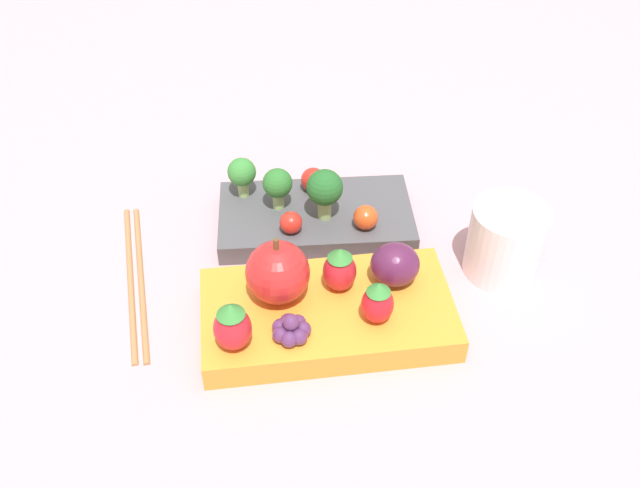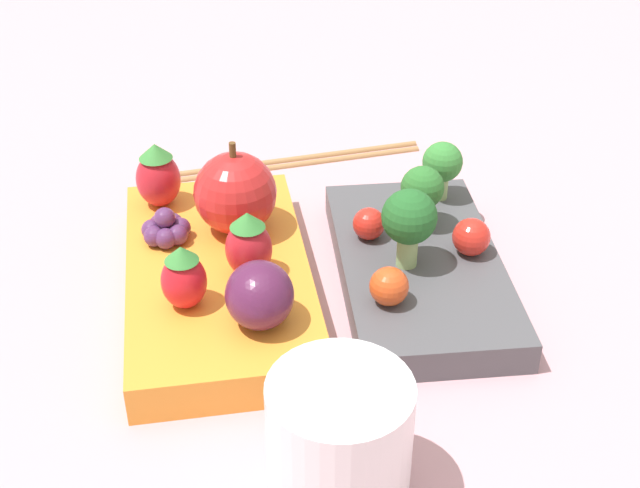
% 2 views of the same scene
% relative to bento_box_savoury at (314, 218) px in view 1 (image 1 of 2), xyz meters
% --- Properties ---
extents(ground_plane, '(4.00, 4.00, 0.00)m').
position_rel_bento_box_savoury_xyz_m(ground_plane, '(0.00, -0.06, -0.01)').
color(ground_plane, '#C6939E').
extents(bento_box_savoury, '(0.20, 0.11, 0.02)m').
position_rel_bento_box_savoury_xyz_m(bento_box_savoury, '(0.00, 0.00, 0.00)').
color(bento_box_savoury, '#4C4C51').
rests_on(bento_box_savoury, ground_plane).
extents(bento_box_fruit, '(0.23, 0.13, 0.03)m').
position_rel_bento_box_savoury_xyz_m(bento_box_fruit, '(0.00, -0.13, 0.00)').
color(bento_box_fruit, orange).
rests_on(bento_box_fruit, ground_plane).
extents(broccoli_floret_0, '(0.03, 0.03, 0.05)m').
position_rel_bento_box_savoury_xyz_m(broccoli_floret_0, '(-0.04, 0.01, 0.04)').
color(broccoli_floret_0, '#93B770').
rests_on(broccoli_floret_0, bento_box_savoury).
extents(broccoli_floret_1, '(0.04, 0.04, 0.05)m').
position_rel_bento_box_savoury_xyz_m(broccoli_floret_1, '(0.01, -0.01, 0.05)').
color(broccoli_floret_1, '#93B770').
rests_on(broccoli_floret_1, bento_box_savoury).
extents(broccoli_floret_2, '(0.03, 0.03, 0.04)m').
position_rel_bento_box_savoury_xyz_m(broccoli_floret_2, '(-0.07, 0.03, 0.04)').
color(broccoli_floret_2, '#93B770').
rests_on(broccoli_floret_2, bento_box_savoury).
extents(cherry_tomato_0, '(0.02, 0.02, 0.02)m').
position_rel_bento_box_savoury_xyz_m(cherry_tomato_0, '(0.05, -0.03, 0.02)').
color(cherry_tomato_0, '#DB4C1E').
rests_on(cherry_tomato_0, bento_box_savoury).
extents(cherry_tomato_1, '(0.02, 0.02, 0.02)m').
position_rel_bento_box_savoury_xyz_m(cherry_tomato_1, '(-0.02, -0.03, 0.02)').
color(cherry_tomato_1, red).
rests_on(cherry_tomato_1, bento_box_savoury).
extents(cherry_tomato_2, '(0.03, 0.03, 0.03)m').
position_rel_bento_box_savoury_xyz_m(cherry_tomato_2, '(0.00, 0.03, 0.02)').
color(cherry_tomato_2, red).
rests_on(cherry_tomato_2, bento_box_savoury).
extents(apple, '(0.06, 0.06, 0.07)m').
position_rel_bento_box_savoury_xyz_m(apple, '(-0.04, -0.12, 0.04)').
color(apple, red).
rests_on(apple, bento_box_fruit).
extents(strawberry_0, '(0.03, 0.03, 0.04)m').
position_rel_bento_box_savoury_xyz_m(strawberry_0, '(0.04, -0.15, 0.04)').
color(strawberry_0, red).
rests_on(strawberry_0, bento_box_fruit).
extents(strawberry_1, '(0.03, 0.03, 0.05)m').
position_rel_bento_box_savoury_xyz_m(strawberry_1, '(-0.08, -0.17, 0.04)').
color(strawberry_1, red).
rests_on(strawberry_1, bento_box_fruit).
extents(strawberry_2, '(0.03, 0.03, 0.05)m').
position_rel_bento_box_savoury_xyz_m(strawberry_2, '(0.01, -0.11, 0.04)').
color(strawberry_2, red).
rests_on(strawberry_2, bento_box_fruit).
extents(plum, '(0.04, 0.04, 0.04)m').
position_rel_bento_box_savoury_xyz_m(plum, '(0.06, -0.11, 0.04)').
color(plum, '#511E42').
rests_on(plum, bento_box_fruit).
extents(grape_cluster, '(0.03, 0.03, 0.02)m').
position_rel_bento_box_savoury_xyz_m(grape_cluster, '(-0.03, -0.17, 0.02)').
color(grape_cluster, '#562D5B').
rests_on(grape_cluster, bento_box_fruit).
extents(drinking_cup, '(0.07, 0.07, 0.07)m').
position_rel_bento_box_savoury_xyz_m(drinking_cup, '(0.17, -0.08, 0.03)').
color(drinking_cup, white).
rests_on(drinking_cup, ground_plane).
extents(chopsticks_pair, '(0.05, 0.21, 0.01)m').
position_rel_bento_box_savoury_xyz_m(chopsticks_pair, '(-0.18, -0.06, -0.01)').
color(chopsticks_pair, '#A37547').
rests_on(chopsticks_pair, ground_plane).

